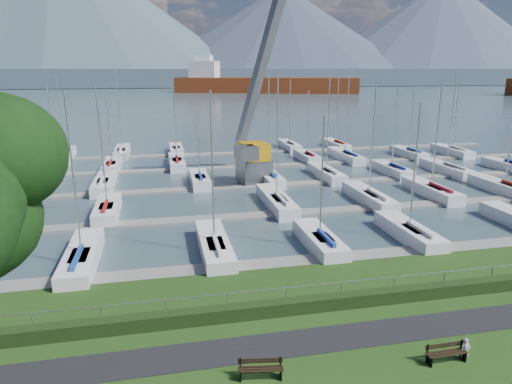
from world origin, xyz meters
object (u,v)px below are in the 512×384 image
object	(u,v)px
bench_left	(261,369)
bench_right	(446,353)
person	(466,347)
crane	(256,131)

from	to	relation	value
bench_left	bench_right	world-z (taller)	same
person	crane	world-z (taller)	crane
bench_right	bench_left	bearing A→B (deg)	175.26
bench_left	crane	bearing A→B (deg)	87.30
bench_right	crane	xyz separation A→B (m)	(-0.84, 34.43, 4.91)
bench_right	person	xyz separation A→B (m)	(0.90, -0.01, 0.14)
crane	bench_right	bearing A→B (deg)	-98.35
bench_right	person	bearing A→B (deg)	-1.04
crane	person	bearing A→B (deg)	-96.86
bench_left	crane	size ratio (longest dim) A/B	0.08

